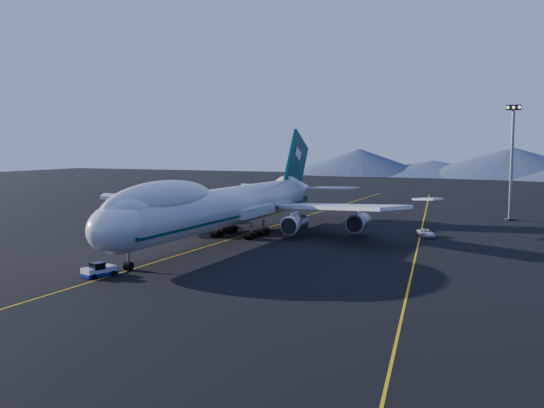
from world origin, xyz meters
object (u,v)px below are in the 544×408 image
at_px(floodlight_mast, 512,162).
at_px(service_van, 426,233).
at_px(boeing_747, 226,206).
at_px(pushback_tug, 99,272).

bearing_deg(floodlight_mast, service_van, -111.63).
bearing_deg(boeing_747, service_van, 30.02).
distance_m(service_van, floodlight_mast, 35.48).
xyz_separation_m(pushback_tug, service_van, (31.14, 48.16, 0.11)).
distance_m(pushback_tug, service_van, 57.35).
bearing_deg(pushback_tug, boeing_747, 105.84).
height_order(boeing_747, pushback_tug, boeing_747).
relative_size(service_van, floodlight_mast, 0.20).
xyz_separation_m(boeing_747, service_van, (30.00, 17.33, -5.14)).
bearing_deg(floodlight_mast, pushback_tug, -118.74).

